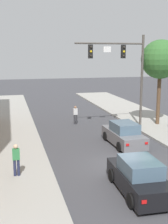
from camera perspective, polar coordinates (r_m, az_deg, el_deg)
ground_plane at (r=16.99m, az=7.66°, el=-10.23°), size 120.00×120.00×0.00m
sidewalk_left at (r=15.86m, az=-15.20°, el=-11.83°), size 5.00×60.00×0.15m
traffic_signal_mast at (r=24.24m, az=7.74°, el=9.00°), size 5.73×0.38×7.50m
car_lead_grey at (r=20.50m, az=7.64°, el=-4.35°), size 1.92×4.28×1.60m
car_following_black at (r=13.81m, az=10.46°, el=-12.25°), size 1.95×4.30×1.60m
pedestrian_sidewalk_left_walker at (r=15.25m, az=-12.90°, el=-8.68°), size 0.36×0.22×1.64m
pedestrian_crossing_road at (r=26.28m, az=-1.66°, el=-0.39°), size 0.36×0.22×1.64m
street_tree_second at (r=26.01m, az=14.48°, el=9.69°), size 3.27×3.27×7.19m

